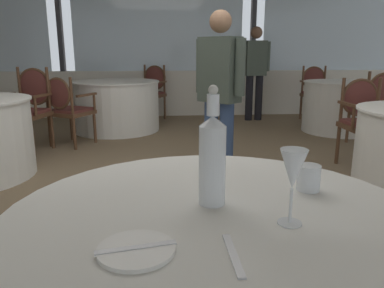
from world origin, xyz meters
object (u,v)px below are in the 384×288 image
(water_tumbler, at_px, (309,178))
(dining_chair_3_0, at_px, (152,88))
(side_plate, at_px, (136,250))
(diner_person_1, at_px, (219,89))
(water_bottle, at_px, (212,157))
(dining_chair_1_0, at_px, (316,89))
(dining_chair_2_1, at_px, (364,115))
(dining_chair_0_1, at_px, (30,103))
(diner_person_0, at_px, (255,68))
(dining_chair_1_1, at_px, (377,104))
(dining_chair_3_1, at_px, (66,106))
(wine_glass, at_px, (293,171))

(water_tumbler, bearing_deg, dining_chair_3_0, 96.11)
(side_plate, distance_m, diner_person_1, 2.65)
(water_bottle, distance_m, dining_chair_3_0, 5.77)
(dining_chair_1_0, height_order, dining_chair_2_1, dining_chair_1_0)
(water_bottle, xyz_separation_m, diner_person_1, (0.39, 2.32, -0.03))
(dining_chair_0_1, xyz_separation_m, diner_person_0, (3.27, 1.81, 0.32))
(diner_person_1, bearing_deg, side_plate, -146.01)
(water_bottle, distance_m, dining_chair_1_1, 4.30)
(side_plate, xyz_separation_m, water_tumbler, (0.53, 0.34, 0.04))
(water_tumbler, relative_size, dining_chair_1_0, 0.09)
(dining_chair_1_1, xyz_separation_m, dining_chair_3_0, (-2.86, 2.33, -0.00))
(diner_person_1, bearing_deg, dining_chair_3_1, 95.80)
(dining_chair_2_1, bearing_deg, dining_chair_1_1, 142.56)
(water_bottle, bearing_deg, water_tumbler, 13.81)
(diner_person_1, bearing_deg, water_bottle, -142.52)
(water_tumbler, height_order, dining_chair_0_1, dining_chair_0_1)
(dining_chair_1_1, bearing_deg, dining_chair_3_0, 51.79)
(dining_chair_0_1, bearing_deg, dining_chair_2_1, 91.66)
(dining_chair_1_1, relative_size, diner_person_0, 0.60)
(water_tumbler, height_order, dining_chair_3_1, dining_chair_3_1)
(dining_chair_1_0, height_order, dining_chair_3_1, dining_chair_1_0)
(dining_chair_1_1, relative_size, diner_person_1, 0.63)
(dining_chair_1_0, distance_m, dining_chair_2_1, 2.81)
(water_tumbler, xyz_separation_m, dining_chair_1_0, (2.29, 5.32, -0.24))
(side_plate, xyz_separation_m, dining_chair_2_1, (2.19, 2.91, -0.22))
(dining_chair_2_1, distance_m, dining_chair_3_0, 3.84)
(water_tumbler, bearing_deg, water_bottle, -166.19)
(water_bottle, relative_size, dining_chair_3_0, 0.36)
(wine_glass, relative_size, dining_chair_3_0, 0.21)
(wine_glass, relative_size, water_tumbler, 2.39)
(dining_chair_0_1, xyz_separation_m, dining_chair_2_1, (3.72, -1.04, -0.04))
(side_plate, relative_size, dining_chair_3_0, 0.18)
(wine_glass, height_order, dining_chair_0_1, dining_chair_0_1)
(water_tumbler, xyz_separation_m, diner_person_1, (0.07, 2.24, 0.07))
(wine_glass, height_order, dining_chair_3_1, wine_glass)
(dining_chair_0_1, bearing_deg, wine_glass, 43.79)
(wine_glass, bearing_deg, diner_person_1, 85.18)
(diner_person_0, bearing_deg, side_plate, 158.52)
(wine_glass, xyz_separation_m, dining_chair_3_0, (-0.47, 5.91, -0.34))
(side_plate, distance_m, dining_chair_2_1, 3.65)
(side_plate, relative_size, wine_glass, 0.88)
(dining_chair_3_1, bearing_deg, dining_chair_3_0, 0.00)
(dining_chair_3_0, bearing_deg, wine_glass, 33.37)
(dining_chair_1_1, relative_size, dining_chair_3_0, 1.00)
(wine_glass, xyz_separation_m, diner_person_0, (1.35, 5.66, 0.01))
(side_plate, bearing_deg, dining_chair_1_1, 52.87)
(dining_chair_0_1, xyz_separation_m, dining_chair_3_0, (1.45, 2.06, -0.03))
(water_bottle, bearing_deg, dining_chair_1_1, 53.00)
(dining_chair_1_0, bearing_deg, dining_chair_1_1, 0.00)
(dining_chair_2_1, bearing_deg, wine_glass, -32.47)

